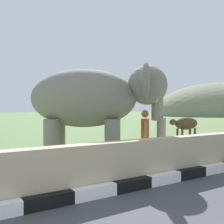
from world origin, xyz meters
TOP-DOWN VIEW (x-y plane):
  - striped_curb at (-0.35, 3.49)m, footprint 16.20×0.20m
  - barrier_parapet at (2.00, 3.79)m, footprint 28.00×0.36m
  - elephant at (2.47, 5.96)m, footprint 3.95×3.59m
  - person_handler at (3.84, 5.37)m, footprint 0.48×0.54m
  - cow_near at (9.64, 8.90)m, footprint 1.91×0.72m
  - hill_east at (55.00, 38.56)m, footprint 34.44×27.56m

SIDE VIEW (x-z plane):
  - hill_east at x=55.00m, z-range -7.59..7.59m
  - striped_curb at x=-0.35m, z-range 0.00..0.24m
  - barrier_parapet at x=2.00m, z-range 0.00..1.00m
  - cow_near at x=9.64m, z-range 0.26..1.48m
  - person_handler at x=3.84m, z-range 0.10..1.75m
  - elephant at x=2.47m, z-range 0.47..3.43m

